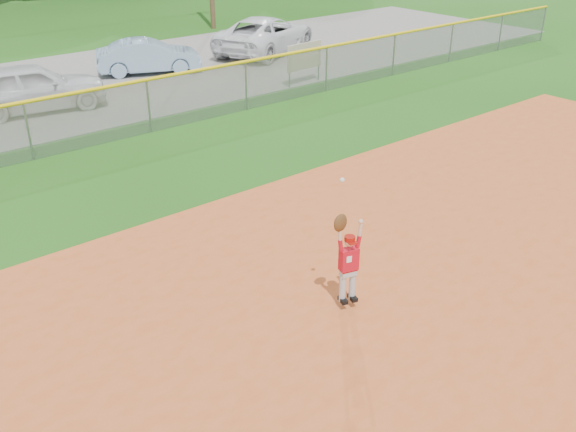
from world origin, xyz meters
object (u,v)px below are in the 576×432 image
Objects in this scene: car_white_a at (32,87)px; car_white_b at (266,35)px; car_blue at (148,56)px; ballplayer at (347,258)px; sponsor_sign at (304,57)px.

car_white_a reaches higher than car_white_b.
ballplayer is at bearing -174.07° from car_blue.
ballplayer is at bearing -127.82° from sponsor_sign.
car_white_b reaches higher than car_blue.
car_white_a reaches higher than sponsor_sign.
car_white_b is 2.45× the size of ballplayer.
ballplayer is (-10.40, -15.63, 0.18)m from car_white_b.
ballplayer is (-8.40, -10.83, -0.00)m from sponsor_sign.
car_white_b is at bearing -66.73° from car_blue.
ballplayer is at bearing -170.36° from car_white_a.
car_blue is 2.30× the size of sponsor_sign.
ballplayer reaches higher than car_white_a.
sponsor_sign is (8.48, -2.85, 0.19)m from car_white_a.
car_blue is (5.01, 1.97, -0.12)m from car_white_a.
car_white_a is 2.67× the size of sponsor_sign.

